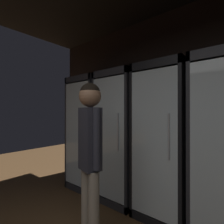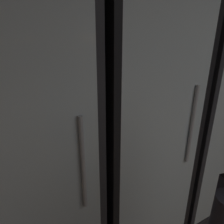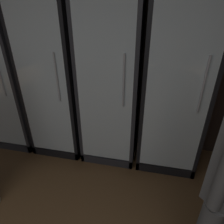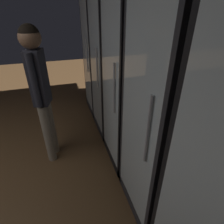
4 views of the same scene
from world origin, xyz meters
The scene contains 5 objects.
wall_back centered at (0.00, 3.03, 1.40)m, with size 6.00×0.06×2.80m, color black.
cooler_left centered at (-1.32, 2.74, 0.96)m, with size 0.65×0.60×1.96m.
cooler_center centered at (-0.63, 2.74, 0.97)m, with size 0.65×0.60×1.96m.
cooler_right centered at (0.07, 2.74, 0.95)m, with size 0.65×0.60×1.96m.
cooler_far_right centered at (0.77, 2.74, 0.95)m, with size 0.65×0.60×1.96m.
Camera 3 is at (0.49, 0.87, 1.46)m, focal length 26.39 mm.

